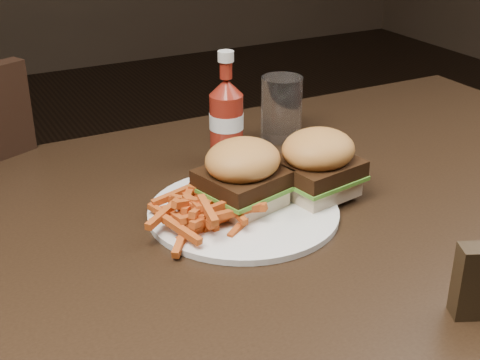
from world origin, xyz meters
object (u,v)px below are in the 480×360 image
dining_table (317,212)px  plate (243,212)px  ketchup_bottle (226,127)px  tumbler (281,108)px

dining_table → plate: 0.12m
plate → ketchup_bottle: ketchup_bottle is taller
plate → tumbler: 0.30m
plate → ketchup_bottle: size_ratio=2.46×
tumbler → dining_table: bearing=-108.3°
plate → ketchup_bottle: bearing=70.4°
dining_table → tumbler: bearing=71.7°
dining_table → tumbler: 0.26m
plate → ketchup_bottle: 0.20m
ketchup_bottle → tumbler: size_ratio=0.96×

